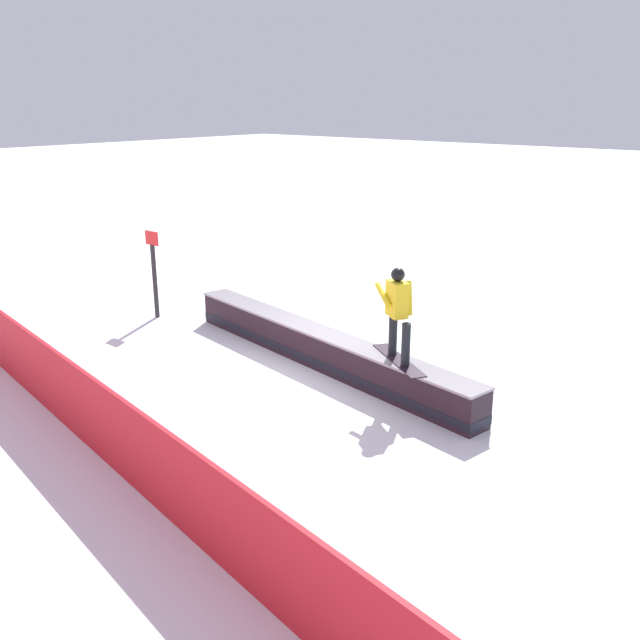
% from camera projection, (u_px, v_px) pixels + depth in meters
% --- Properties ---
extents(ground_plane, '(120.00, 120.00, 0.00)m').
position_uv_depth(ground_plane, '(321.00, 365.00, 12.79)').
color(ground_plane, white).
extents(grind_box, '(7.20, 1.80, 0.66)m').
position_uv_depth(grind_box, '(321.00, 350.00, 12.70)').
color(grind_box, black).
rests_on(grind_box, ground_plane).
extents(snowboarder, '(1.46, 1.06, 1.50)m').
position_uv_depth(snowboarder, '(398.00, 310.00, 11.03)').
color(snowboarder, black).
rests_on(snowboarder, grind_box).
extents(safety_fence, '(12.79, 2.29, 1.16)m').
position_uv_depth(safety_fence, '(102.00, 421.00, 9.27)').
color(safety_fence, red).
rests_on(safety_fence, ground_plane).
extents(trail_marker, '(0.40, 0.10, 1.94)m').
position_uv_depth(trail_marker, '(154.00, 272.00, 15.28)').
color(trail_marker, '#262628').
rests_on(trail_marker, ground_plane).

